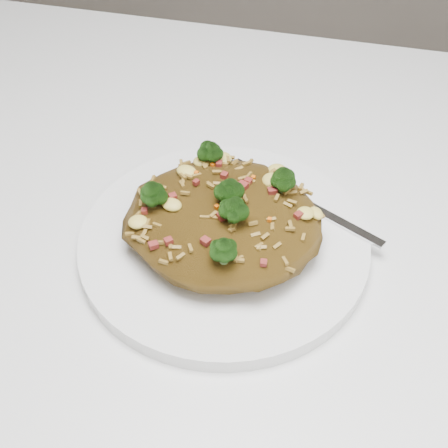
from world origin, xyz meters
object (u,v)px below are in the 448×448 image
at_px(plate, 224,242).
at_px(fork, 310,206).
at_px(fried_rice, 224,213).
at_px(dining_table, 292,346).

xyz_separation_m(plate, fork, (0.06, 0.05, 0.01)).
bearing_deg(fork, fried_rice, -114.72).
distance_m(dining_table, plate, 0.12).
bearing_deg(fork, dining_table, -59.89).
bearing_deg(fried_rice, dining_table, -17.70).
distance_m(dining_table, fork, 0.13).
relative_size(dining_table, fried_rice, 7.39).
height_order(dining_table, fork, fork).
relative_size(dining_table, fork, 7.91).
distance_m(dining_table, fried_rice, 0.15).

